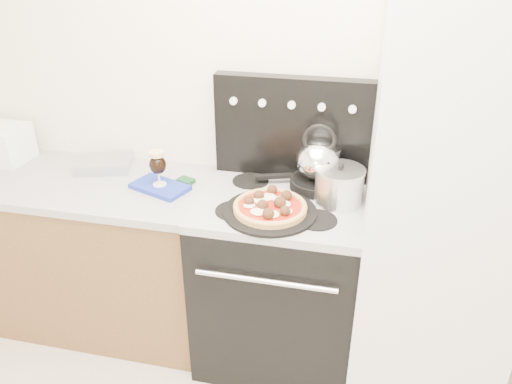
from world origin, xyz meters
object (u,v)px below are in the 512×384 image
(fridge, at_px, (441,213))
(oven_mitt, at_px, (160,187))
(tea_kettle, at_px, (318,157))
(base_cabinet, at_px, (84,254))
(beer_glass, at_px, (158,168))
(stock_pot, at_px, (339,186))
(stove_body, at_px, (279,282))
(skillet, at_px, (317,183))
(pizza_pan, at_px, (270,212))
(pizza, at_px, (270,206))

(fridge, relative_size, oven_mitt, 6.91)
(tea_kettle, bearing_deg, base_cabinet, -176.41)
(beer_glass, height_order, stock_pot, beer_glass)
(stove_body, xyz_separation_m, oven_mitt, (-0.60, 0.01, 0.47))
(base_cabinet, xyz_separation_m, tea_kettle, (1.25, 0.13, 0.65))
(fridge, relative_size, beer_glass, 10.66)
(skillet, relative_size, tea_kettle, 1.12)
(oven_mitt, height_order, tea_kettle, tea_kettle)
(fridge, bearing_deg, skillet, 162.04)
(stock_pot, bearing_deg, tea_kettle, 133.00)
(skillet, bearing_deg, beer_glass, -169.10)
(pizza_pan, distance_m, pizza, 0.03)
(fridge, bearing_deg, pizza_pan, -171.73)
(pizza_pan, relative_size, skillet, 1.60)
(skillet, bearing_deg, base_cabinet, -174.07)
(pizza_pan, xyz_separation_m, skillet, (0.17, 0.29, 0.02))
(beer_glass, distance_m, pizza_pan, 0.60)
(stove_body, distance_m, oven_mitt, 0.76)
(stove_body, height_order, beer_glass, beer_glass)
(oven_mitt, bearing_deg, beer_glass, 0.00)
(fridge, bearing_deg, tea_kettle, 162.04)
(stove_body, distance_m, beer_glass, 0.83)
(stove_body, distance_m, pizza_pan, 0.50)
(stove_body, relative_size, skillet, 3.40)
(base_cabinet, bearing_deg, tea_kettle, 5.93)
(pizza_pan, distance_m, tea_kettle, 0.37)
(base_cabinet, relative_size, beer_glass, 8.14)
(oven_mitt, bearing_deg, skillet, 10.90)
(fridge, xyz_separation_m, skillet, (-0.55, 0.18, -0.01))
(stove_body, bearing_deg, base_cabinet, 178.70)
(pizza, relative_size, skillet, 1.25)
(stock_pot, bearing_deg, skillet, 133.00)
(base_cabinet, height_order, beer_glass, beer_glass)
(stock_pot, bearing_deg, pizza_pan, -149.53)
(beer_glass, bearing_deg, pizza_pan, -13.83)
(stove_body, xyz_separation_m, beer_glass, (-0.60, 0.01, 0.57))
(stove_body, height_order, tea_kettle, tea_kettle)
(beer_glass, distance_m, skillet, 0.76)
(oven_mitt, distance_m, pizza, 0.59)
(stove_body, relative_size, stock_pot, 4.08)
(stove_body, distance_m, tea_kettle, 0.68)
(fridge, height_order, skillet, fridge)
(base_cabinet, distance_m, oven_mitt, 0.70)
(oven_mitt, distance_m, skillet, 0.76)
(fridge, xyz_separation_m, oven_mitt, (-1.30, 0.04, -0.04))
(base_cabinet, distance_m, pizza_pan, 1.20)
(stove_body, bearing_deg, oven_mitt, 178.95)
(beer_glass, height_order, pizza, beer_glass)
(fridge, height_order, oven_mitt, fridge)
(stove_body, xyz_separation_m, tea_kettle, (0.15, 0.15, 0.64))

